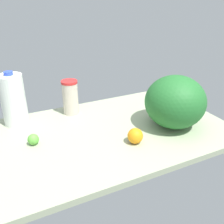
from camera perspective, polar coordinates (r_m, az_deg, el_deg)
name	(u,v)px	position (r cm, az deg, el deg)	size (l,w,h in cm)	color
countertop	(112,132)	(130.56, 0.00, -4.54)	(120.00, 76.00, 3.00)	#A0AB8A
tumbler_cup	(70,97)	(144.78, -9.51, 3.36)	(9.17, 9.17, 19.90)	beige
watermelon	(175,102)	(131.65, 14.21, 2.26)	(31.07, 31.07, 27.23)	#236A2B
shaker_bottle	(182,92)	(160.43, 15.62, 4.34)	(8.70, 8.70, 16.43)	#363132
milk_jug	(13,100)	(139.72, -21.64, 2.59)	(12.65, 12.65, 28.87)	white
lime_by_jug	(33,139)	(122.15, -17.55, -5.99)	(5.22, 5.22, 5.22)	#5EB23E
orange_loose	(135,136)	(117.62, 5.34, -5.45)	(7.39, 7.39, 7.39)	orange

